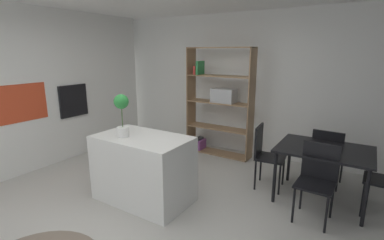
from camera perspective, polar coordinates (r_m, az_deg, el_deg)
ground_plane at (r=3.86m, az=-8.54°, el=-17.33°), size 8.74×8.74×0.00m
back_partition at (r=5.66m, az=9.17°, el=7.09°), size 6.36×0.06×2.69m
tall_cabinet_run_left at (r=5.61m, az=-31.36°, el=5.22°), size 0.66×4.92×2.69m
cabinet_niche_splashback at (r=5.21m, az=-32.29°, el=2.68°), size 0.01×1.05×0.60m
built_in_oven at (r=5.72m, az=-22.77°, el=3.63°), size 0.06×0.57×0.59m
kitchen_island at (r=3.91m, az=-9.78°, el=-9.60°), size 1.26×0.75×0.89m
potted_plant_on_island at (r=3.73m, az=-13.96°, el=1.67°), size 0.19×0.19×0.56m
open_bookshelf at (r=5.44m, az=5.34°, el=3.60°), size 1.30×0.32×2.05m
dining_table at (r=4.13m, az=25.06°, el=-6.12°), size 1.16×0.89×0.74m
dining_chair_near at (r=3.73m, az=23.93°, el=-10.11°), size 0.43×0.44×0.92m
dining_chair_island_side at (r=4.31m, az=14.39°, el=-6.07°), size 0.44×0.44×0.93m
dining_chair_far at (r=4.62m, az=25.64°, el=-5.87°), size 0.44×0.43×0.88m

